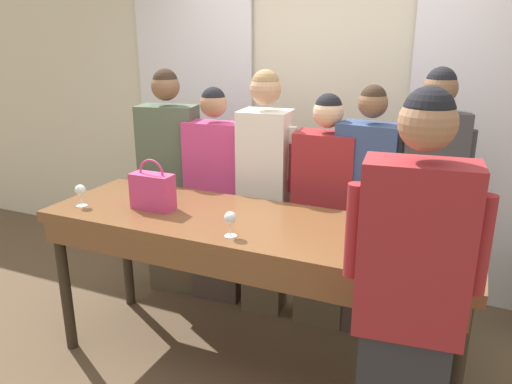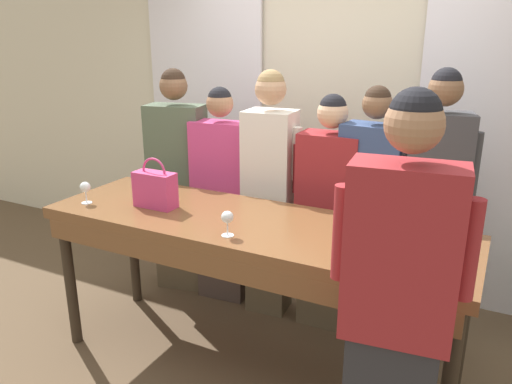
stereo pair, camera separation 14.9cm
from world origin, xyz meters
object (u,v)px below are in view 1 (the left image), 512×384
object	(u,v)px
guest_pink_top	(216,195)
host_pouring	(408,312)
wine_glass_center_right	(381,250)
guest_navy_coat	(365,213)
guest_striped_shirt	(324,212)
handbag	(153,190)
wine_glass_front_left	(80,191)
wine_glass_front_right	(411,212)
wine_glass_front_mid	(421,249)
guest_beige_cap	(427,210)
guest_cream_sweater	(265,192)
guest_olive_jacket	(171,182)
wine_glass_center_mid	(231,219)
tasting_bar	(249,237)
wine_bottle	(375,217)
wine_glass_center_left	(439,230)

from	to	relation	value
guest_pink_top	host_pouring	size ratio (longest dim) A/B	0.90
wine_glass_center_right	guest_navy_coat	world-z (taller)	guest_navy_coat
guest_striped_shirt	handbag	bearing A→B (deg)	-139.49
wine_glass_front_left	wine_glass_front_right	xyz separation A→B (m)	(1.91, 0.43, 0.00)
wine_glass_center_right	guest_pink_top	bearing A→B (deg)	144.13
wine_glass_front_mid	host_pouring	distance (m)	0.39
wine_glass_front_right	guest_beige_cap	world-z (taller)	guest_beige_cap
guest_cream_sweater	guest_olive_jacket	bearing A→B (deg)	-180.00
wine_glass_center_mid	guest_beige_cap	world-z (taller)	guest_beige_cap
guest_pink_top	guest_striped_shirt	xyz separation A→B (m)	(0.84, -0.00, -0.01)
tasting_bar	guest_pink_top	world-z (taller)	guest_pink_top
wine_glass_front_mid	guest_striped_shirt	size ratio (longest dim) A/B	0.08
wine_glass_front_mid	wine_glass_center_mid	bearing A→B (deg)	-179.15
wine_bottle	guest_cream_sweater	size ratio (longest dim) A/B	0.19
wine_glass_center_mid	host_pouring	distance (m)	1.03
tasting_bar	guest_beige_cap	size ratio (longest dim) A/B	1.37
wine_glass_center_left	guest_beige_cap	world-z (taller)	guest_beige_cap
tasting_bar	handbag	distance (m)	0.66
tasting_bar	guest_beige_cap	xyz separation A→B (m)	(0.90, 0.70, 0.07)
tasting_bar	wine_glass_front_right	size ratio (longest dim) A/B	17.95
wine_bottle	guest_navy_coat	world-z (taller)	guest_navy_coat
wine_glass_center_mid	guest_cream_sweater	xyz separation A→B (m)	(-0.21, 0.94, -0.15)
wine_glass_center_mid	wine_glass_center_right	xyz separation A→B (m)	(0.79, -0.07, 0.00)
wine_glass_center_mid	guest_cream_sweater	bearing A→B (deg)	102.44
wine_glass_front_left	wine_glass_center_left	world-z (taller)	same
wine_glass_center_left	wine_glass_front_left	bearing A→B (deg)	-173.70
wine_glass_front_right	wine_glass_center_left	world-z (taller)	same
guest_navy_coat	guest_beige_cap	bearing A→B (deg)	0.00
wine_bottle	guest_pink_top	size ratio (longest dim) A/B	0.21
tasting_bar	host_pouring	xyz separation A→B (m)	(0.96, -0.59, 0.07)
wine_glass_front_right	guest_olive_jacket	bearing A→B (deg)	166.31
guest_pink_top	wine_bottle	bearing A→B (deg)	-27.56
guest_pink_top	wine_glass_front_mid	bearing A→B (deg)	-30.63
wine_glass_front_mid	wine_glass_center_mid	distance (m)	0.95
wine_glass_front_mid	guest_beige_cap	distance (m)	0.93
guest_pink_top	guest_navy_coat	xyz separation A→B (m)	(1.12, -0.00, 0.03)
wine_glass_front_mid	wine_glass_center_mid	world-z (taller)	same
handbag	wine_glass_center_mid	distance (m)	0.66
guest_beige_cap	guest_striped_shirt	bearing A→B (deg)	-180.00
wine_glass_front_left	guest_pink_top	bearing A→B (deg)	62.47
wine_glass_front_left	wine_bottle	bearing A→B (deg)	6.62
guest_pink_top	guest_beige_cap	distance (m)	1.50
handbag	wine_glass_center_mid	size ratio (longest dim) A/B	2.25
wine_bottle	guest_cream_sweater	distance (m)	1.14
wine_glass_center_left	guest_olive_jacket	bearing A→B (deg)	161.92
wine_glass_center_right	guest_cream_sweater	size ratio (longest dim) A/B	0.08
tasting_bar	guest_cream_sweater	bearing A→B (deg)	106.01
wine_glass_front_left	wine_glass_front_mid	world-z (taller)	same
wine_glass_center_mid	guest_cream_sweater	world-z (taller)	guest_cream_sweater
handbag	guest_beige_cap	xyz separation A→B (m)	(1.53, 0.74, -0.15)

